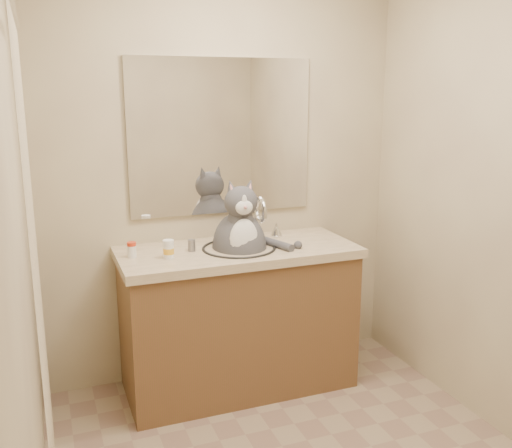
{
  "coord_description": "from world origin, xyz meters",
  "views": [
    {
      "loc": [
        -1.01,
        -1.97,
        1.72
      ],
      "look_at": [
        -0.01,
        0.65,
        1.06
      ],
      "focal_mm": 40.0,
      "sensor_mm": 36.0,
      "label": 1
    }
  ],
  "objects_px": {
    "cat": "(240,242)",
    "pill_bottle_redcap": "(132,250)",
    "grey_canister": "(192,245)",
    "pill_bottle_orange": "(169,250)"
  },
  "relations": [
    {
      "from": "cat",
      "to": "pill_bottle_redcap",
      "type": "xyz_separation_m",
      "value": [
        -0.6,
        0.03,
        0.01
      ]
    },
    {
      "from": "pill_bottle_redcap",
      "to": "grey_canister",
      "type": "height_order",
      "value": "pill_bottle_redcap"
    },
    {
      "from": "pill_bottle_orange",
      "to": "grey_canister",
      "type": "xyz_separation_m",
      "value": [
        0.15,
        0.09,
        -0.02
      ]
    },
    {
      "from": "cat",
      "to": "pill_bottle_orange",
      "type": "distance_m",
      "value": 0.42
    },
    {
      "from": "grey_canister",
      "to": "pill_bottle_redcap",
      "type": "bearing_deg",
      "value": -179.07
    },
    {
      "from": "pill_bottle_redcap",
      "to": "pill_bottle_orange",
      "type": "height_order",
      "value": "pill_bottle_orange"
    },
    {
      "from": "pill_bottle_orange",
      "to": "cat",
      "type": "bearing_deg",
      "value": 7.4
    },
    {
      "from": "cat",
      "to": "pill_bottle_orange",
      "type": "relative_size",
      "value": 6.11
    },
    {
      "from": "cat",
      "to": "grey_canister",
      "type": "xyz_separation_m",
      "value": [
        -0.27,
        0.04,
        -0.0
      ]
    },
    {
      "from": "cat",
      "to": "grey_canister",
      "type": "height_order",
      "value": "cat"
    }
  ]
}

